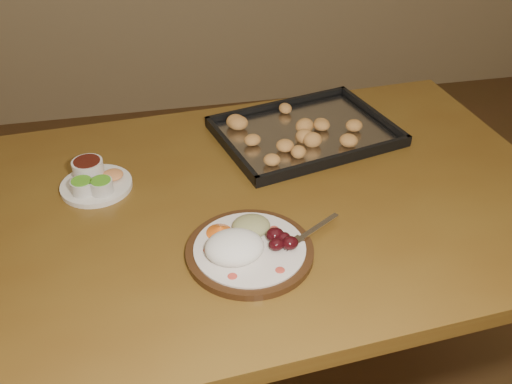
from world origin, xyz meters
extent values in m
cube|color=brown|center=(-0.17, 0.08, 0.73)|extent=(1.56, 1.01, 0.04)
cylinder|color=#4A3116|center=(0.48, 0.51, 0.35)|extent=(0.07, 0.07, 0.71)
cylinder|color=#331D0E|center=(-0.17, -0.10, 0.76)|extent=(0.26, 0.26, 0.02)
cylinder|color=silver|center=(-0.17, -0.10, 0.77)|extent=(0.22, 0.22, 0.01)
ellipsoid|color=#C53C2F|center=(-0.22, -0.17, 0.77)|extent=(0.02, 0.02, 0.00)
ellipsoid|color=#C53C2F|center=(-0.13, -0.17, 0.77)|extent=(0.02, 0.02, 0.00)
ellipsoid|color=#C53C2F|center=(-0.11, -0.05, 0.77)|extent=(0.02, 0.02, 0.00)
ellipsoid|color=#C53C2F|center=(-0.26, -0.09, 0.77)|extent=(0.02, 0.02, 0.00)
ellipsoid|color=silver|center=(-0.21, -0.11, 0.78)|extent=(0.13, 0.12, 0.05)
ellipsoid|color=#3F0910|center=(-0.12, -0.12, 0.78)|extent=(0.03, 0.03, 0.02)
ellipsoid|color=#3F0910|center=(-0.11, -0.10, 0.78)|extent=(0.03, 0.03, 0.02)
ellipsoid|color=#3F0910|center=(-0.12, -0.09, 0.78)|extent=(0.03, 0.03, 0.02)
ellipsoid|color=#3F0910|center=(-0.10, -0.12, 0.78)|extent=(0.03, 0.03, 0.02)
ellipsoid|color=tan|center=(-0.16, -0.04, 0.78)|extent=(0.09, 0.08, 0.03)
cone|color=#E15B14|center=(-0.22, -0.04, 0.78)|extent=(0.08, 0.08, 0.02)
cube|color=white|center=(-0.03, -0.07, 0.77)|extent=(0.11, 0.08, 0.00)
cube|color=white|center=(-0.08, -0.10, 0.77)|extent=(0.04, 0.04, 0.00)
cylinder|color=white|center=(-0.10, -0.12, 0.77)|extent=(0.03, 0.02, 0.00)
cylinder|color=white|center=(-0.10, -0.12, 0.77)|extent=(0.03, 0.02, 0.00)
cylinder|color=white|center=(-0.10, -0.11, 0.77)|extent=(0.03, 0.02, 0.00)
cylinder|color=white|center=(-0.10, -0.11, 0.77)|extent=(0.03, 0.02, 0.00)
cylinder|color=silver|center=(-0.48, 0.20, 0.76)|extent=(0.16, 0.16, 0.01)
cylinder|color=beige|center=(-0.50, 0.17, 0.78)|extent=(0.05, 0.05, 0.03)
cylinder|color=#4EA020|center=(-0.50, 0.17, 0.79)|extent=(0.04, 0.04, 0.00)
cylinder|color=beige|center=(-0.46, 0.16, 0.78)|extent=(0.05, 0.05, 0.03)
cylinder|color=#4EA020|center=(-0.46, 0.16, 0.79)|extent=(0.04, 0.04, 0.00)
cylinder|color=silver|center=(-0.49, 0.23, 0.78)|extent=(0.07, 0.07, 0.04)
cylinder|color=#3C100A|center=(-0.49, 0.23, 0.80)|extent=(0.06, 0.06, 0.00)
ellipsoid|color=#F09D54|center=(-0.44, 0.21, 0.77)|extent=(0.05, 0.05, 0.02)
cube|color=black|center=(0.06, 0.33, 0.75)|extent=(0.51, 0.42, 0.01)
cube|color=black|center=(0.02, 0.48, 0.77)|extent=(0.43, 0.12, 0.02)
cube|color=black|center=(0.10, 0.18, 0.77)|extent=(0.43, 0.12, 0.02)
cube|color=black|center=(0.27, 0.38, 0.77)|extent=(0.09, 0.32, 0.02)
cube|color=black|center=(-0.15, 0.28, 0.77)|extent=(0.09, 0.32, 0.02)
cube|color=silver|center=(0.06, 0.33, 0.76)|extent=(0.47, 0.38, 0.00)
ellipsoid|color=#E29D4F|center=(0.11, 0.34, 0.78)|extent=(0.05, 0.05, 0.03)
ellipsoid|color=#E29D4F|center=(0.15, 0.38, 0.78)|extent=(0.06, 0.06, 0.03)
ellipsoid|color=#E29D4F|center=(0.09, 0.41, 0.78)|extent=(0.07, 0.07, 0.03)
ellipsoid|color=#E29D4F|center=(0.08, 0.39, 0.78)|extent=(0.06, 0.06, 0.03)
ellipsoid|color=#E29D4F|center=(0.02, 0.40, 0.78)|extent=(0.06, 0.06, 0.03)
ellipsoid|color=#E29D4F|center=(0.02, 0.35, 0.78)|extent=(0.07, 0.07, 0.03)
ellipsoid|color=#E29D4F|center=(-0.05, 0.33, 0.78)|extent=(0.06, 0.06, 0.03)
ellipsoid|color=#E29D4F|center=(-0.01, 0.31, 0.78)|extent=(0.05, 0.05, 0.03)
ellipsoid|color=#E29D4F|center=(-0.06, 0.28, 0.78)|extent=(0.06, 0.06, 0.03)
ellipsoid|color=#E29D4F|center=(0.02, 0.25, 0.78)|extent=(0.07, 0.07, 0.03)
ellipsoid|color=#E29D4F|center=(0.06, 0.29, 0.78)|extent=(0.06, 0.06, 0.03)
ellipsoid|color=#E29D4F|center=(0.10, 0.27, 0.78)|extent=(0.06, 0.06, 0.03)
ellipsoid|color=#E29D4F|center=(0.12, 0.26, 0.78)|extent=(0.07, 0.07, 0.03)
ellipsoid|color=#E29D4F|center=(0.19, 0.33, 0.78)|extent=(0.06, 0.06, 0.03)
camera|label=1|loc=(-0.33, -0.93, 1.52)|focal=40.00mm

